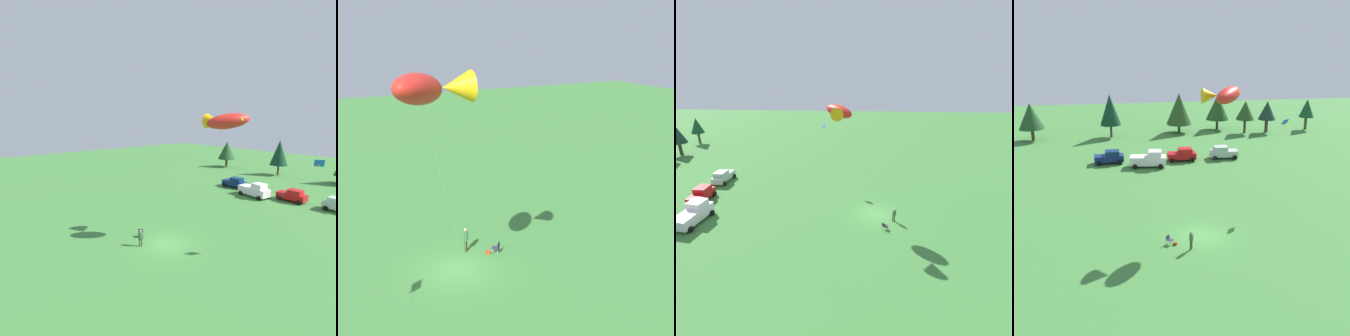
% 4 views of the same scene
% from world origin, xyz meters
% --- Properties ---
extents(ground_plane, '(160.00, 160.00, 0.00)m').
position_xyz_m(ground_plane, '(0.00, 0.00, 0.00)').
color(ground_plane, '#3E7D38').
extents(person_kite_flyer, '(0.49, 0.52, 1.74)m').
position_xyz_m(person_kite_flyer, '(-1.45, -2.21, 1.02)').
color(person_kite_flyer, '#3D4D27').
rests_on(person_kite_flyer, ground).
extents(folding_chair, '(0.68, 0.68, 0.82)m').
position_xyz_m(folding_chair, '(-3.22, -0.97, 0.49)').
color(folding_chair, '#2E2B47').
rests_on(folding_chair, ground).
extents(backpack_on_grass, '(0.39, 0.35, 0.22)m').
position_xyz_m(backpack_on_grass, '(-2.67, -1.19, 0.11)').
color(backpack_on_grass, '#B03216').
rests_on(backpack_on_grass, ground).
extents(car_navy_hatch, '(4.29, 2.40, 1.89)m').
position_xyz_m(car_navy_hatch, '(-8.61, 23.98, 0.95)').
color(car_navy_hatch, navy).
rests_on(car_navy_hatch, ground).
extents(truck_white_pickup, '(5.23, 2.96, 2.34)m').
position_xyz_m(truck_white_pickup, '(-3.05, 21.49, 1.10)').
color(truck_white_pickup, white).
rests_on(truck_white_pickup, ground).
extents(car_red_sedan, '(4.23, 2.27, 1.89)m').
position_xyz_m(car_red_sedan, '(2.06, 23.61, 0.95)').
color(car_red_sedan, red).
rests_on(car_red_sedan, ground).
extents(car_silver_compact, '(4.27, 2.36, 1.89)m').
position_xyz_m(car_silver_compact, '(8.36, 23.80, 0.95)').
color(car_silver_compact, '#B0C1B5').
rests_on(car_silver_compact, ground).
extents(treeline_distant, '(55.86, 8.02, 7.84)m').
position_xyz_m(treeline_distant, '(3.32, 41.16, 4.52)').
color(treeline_distant, '#443B1B').
rests_on(treeline_distant, ground).
extents(kite_large_fish, '(6.57, 9.37, 13.22)m').
position_xyz_m(kite_large_fish, '(2.93, 4.70, 12.24)').
color(kite_large_fish, red).
rests_on(kite_large_fish, ground).
extents(kite_diamond_blue, '(7.06, 4.93, 9.15)m').
position_xyz_m(kite_diamond_blue, '(10.36, 7.41, 8.43)').
color(kite_diamond_blue, blue).
rests_on(kite_diamond_blue, ground).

